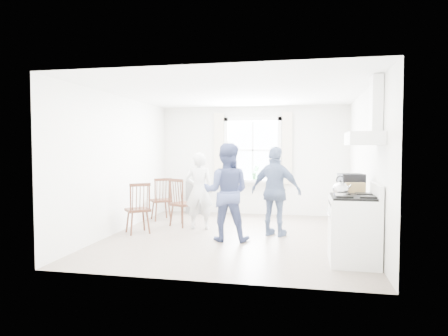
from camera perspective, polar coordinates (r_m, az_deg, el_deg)
room_shell at (r=7.21m, az=1.62°, el=0.43°), size 4.62×5.12×2.64m
window_assembly at (r=9.62m, az=4.10°, el=2.04°), size 1.88×0.24×1.70m
range_hood at (r=5.81m, az=19.88°, el=5.56°), size 0.45×0.76×0.94m
shelf_unit at (r=9.86m, az=-4.13°, el=-4.13°), size 0.40×0.30×0.80m
gas_stove at (r=5.90m, az=18.07°, el=-8.29°), size 0.68×0.76×1.12m
kettle at (r=5.65m, az=16.30°, el=-2.98°), size 0.20×0.20×0.29m
low_cabinet at (r=6.59m, az=17.96°, el=-7.39°), size 0.50×0.55×0.90m
stereo_stack at (r=6.47m, az=17.70°, el=-2.16°), size 0.41×0.38×0.31m
cardboard_box at (r=6.32m, az=18.01°, el=-2.84°), size 0.34×0.27×0.19m
windsor_chair_a at (r=8.90m, az=-8.83°, el=-3.75°), size 0.55×0.55×0.95m
windsor_chair_b at (r=8.18m, az=-6.53°, el=-4.16°), size 0.56×0.56×0.99m
windsor_chair_c at (r=7.60m, az=-12.03°, el=-4.86°), size 0.57×0.56×0.97m
person_left at (r=7.89m, az=-3.57°, el=-3.29°), size 0.62×0.62×1.52m
person_mid at (r=6.91m, az=0.35°, el=-3.46°), size 0.86×0.86×1.69m
person_right at (r=7.33m, az=7.41°, el=-3.33°), size 1.22×1.22×1.64m
potted_plant at (r=9.54m, az=4.48°, el=-0.64°), size 0.24×0.24×0.34m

